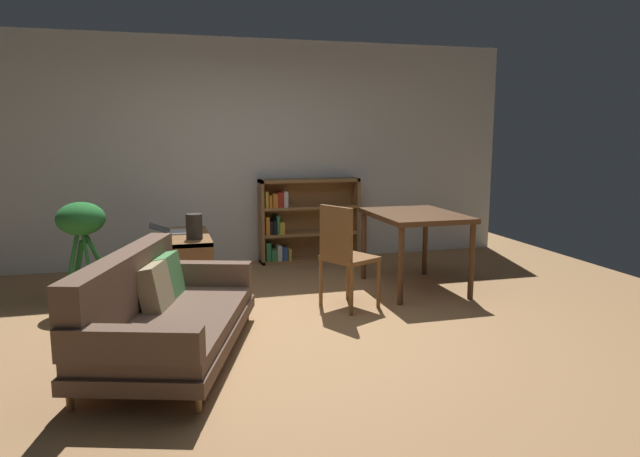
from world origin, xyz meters
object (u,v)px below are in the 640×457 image
Objects in this scene: dining_table at (415,222)px; dining_chair_near at (344,251)px; bookshelf at (302,221)px; fabric_couch at (160,312)px; desk_speaker at (194,226)px; open_laptop at (174,230)px; media_console at (188,264)px; potted_floor_plant at (82,236)px.

dining_chair_near is at bearing -153.01° from dining_table.
bookshelf is (0.11, 2.06, -0.03)m from dining_chair_near.
fabric_couch is 8.25× the size of desk_speaker.
dining_chair_near is (-0.91, -0.46, -0.17)m from dining_table.
bookshelf reaches higher than open_laptop.
desk_speaker reaches higher than media_console.
potted_floor_plant is (-0.68, 1.50, 0.32)m from fabric_couch.
dining_chair_near reaches higher than fabric_couch.
bookshelf reaches higher than fabric_couch.
desk_speaker is at bearing -65.94° from open_laptop.
media_console is 0.82× the size of bookshelf.
open_laptop is (0.15, 1.77, 0.29)m from fabric_couch.
potted_floor_plant is at bearing -161.87° from open_laptop.
dining_table is (2.19, -0.16, -0.02)m from desk_speaker.
potted_floor_plant is 0.78× the size of bookshelf.
potted_floor_plant reaches higher than desk_speaker.
dining_table is (2.52, 1.20, 0.37)m from fabric_couch.
dining_table is 0.90× the size of bookshelf.
desk_speaker is 2.20m from dining_table.
desk_speaker reaches higher than dining_table.
potted_floor_plant is 2.74m from bookshelf.
open_laptop is 0.45× the size of dining_chair_near.
open_laptop reaches higher than media_console.
fabric_couch is at bearing -121.76° from bookshelf.
desk_speaker is (0.06, -0.28, 0.42)m from media_console.
fabric_couch is at bearing -103.66° from desk_speaker.
dining_table is (3.20, -0.30, 0.05)m from potted_floor_plant.
potted_floor_plant reaches higher than fabric_couch.
open_laptop is 0.46m from desk_speaker.
media_console is (0.27, 1.64, -0.03)m from fabric_couch.
dining_chair_near is (1.47, -1.03, -0.09)m from open_laptop.
bookshelf is at bearing 45.69° from desk_speaker.
potted_floor_plant reaches higher than open_laptop.
media_console is at bearing 168.96° from dining_table.
open_laptop is 1.89m from bookshelf.
fabric_couch is at bearing -65.64° from potted_floor_plant.
fabric_couch is at bearing -99.32° from media_console.
fabric_couch is 1.45m from desk_speaker.
dining_table is 1.03m from dining_chair_near.
dining_table is at bearing 25.41° from fabric_couch.
media_console is 2.33m from dining_table.
open_laptop is 2.44m from dining_table.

